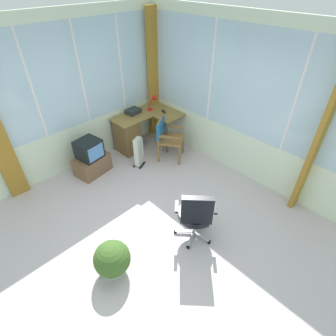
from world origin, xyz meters
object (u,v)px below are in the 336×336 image
potted_plant (112,259)px  desk (130,133)px  tv_remote (164,112)px  tv_on_stand (91,159)px  paper_tray (133,111)px  wooden_armchair (165,134)px  space_heater (139,151)px  office_chair (196,213)px  desk_lamp (154,101)px

potted_plant → desk: bearing=47.7°
tv_remote → tv_on_stand: bearing=-161.3°
paper_tray → potted_plant: bearing=-133.7°
desk → wooden_armchair: 0.83m
paper_tray → tv_on_stand: size_ratio=0.42×
paper_tray → potted_plant: size_ratio=0.57×
desk → space_heater: (-0.23, -0.57, -0.09)m
tv_remote → potted_plant: tv_remote is taller
desk → wooden_armchair: bearing=-64.3°
tv_remote → office_chair: office_chair is taller
desk_lamp → space_heater: (-0.91, -0.54, -0.63)m
tv_remote → desk_lamp: bearing=128.9°
paper_tray → tv_remote: bearing=-39.2°
desk_lamp → tv_remote: size_ratio=2.14×
wooden_armchair → office_chair: bearing=-122.5°
tv_remote → wooden_armchair: bearing=-106.5°
desk → desk_lamp: bearing=-3.1°
desk → office_chair: office_chair is taller
paper_tray → potted_plant: paper_tray is taller
tv_on_stand → potted_plant: 2.29m
desk_lamp → tv_remote: desk_lamp is taller
tv_on_stand → space_heater: size_ratio=1.13×
desk → space_heater: bearing=-112.0°
space_heater → desk: bearing=68.0°
tv_on_stand → desk_lamp: bearing=2.7°
desk → space_heater: size_ratio=2.04×
desk_lamp → tv_on_stand: 1.84m
potted_plant → wooden_armchair: bearing=31.9°
office_chair → tv_remote: bearing=55.8°
office_chair → space_heater: 2.10m
tv_on_stand → potted_plant: tv_on_stand is taller
desk_lamp → paper_tray: bearing=158.4°
tv_on_stand → potted_plant: (-0.95, -2.09, -0.04)m
space_heater → paper_tray: bearing=56.9°
desk_lamp → office_chair: bearing=-120.5°
tv_on_stand → potted_plant: bearing=-114.6°
paper_tray → tv_on_stand: paper_tray is taller
desk_lamp → office_chair: size_ratio=0.34×
tv_remote → tv_on_stand: 1.85m
desk → office_chair: (-0.82, -2.58, 0.13)m
office_chair → wooden_armchair: bearing=57.5°
tv_remote → wooden_armchair: wooden_armchair is taller
wooden_armchair → office_chair: (-1.18, -1.85, -0.02)m
wooden_armchair → potted_plant: 2.79m
tv_remote → paper_tray: (-0.51, 0.42, 0.03)m
tv_on_stand → paper_tray: bearing=11.4°
desk → tv_on_stand: size_ratio=1.81×
office_chair → potted_plant: 1.27m
desk_lamp → wooden_armchair: (-0.32, -0.70, -0.40)m
office_chair → space_heater: (0.59, 2.01, -0.21)m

